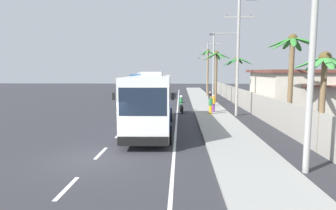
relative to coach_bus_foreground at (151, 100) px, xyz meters
name	(u,v)px	position (x,y,z in m)	size (l,w,h in m)	color
ground_plane	(95,159)	(-1.88, -6.70, -2.03)	(160.00, 160.00, 0.00)	#303035
sidewalk_kerb	(218,121)	(4.92, 3.30, -1.96)	(3.20, 90.00, 0.14)	#999993
lane_markings	(164,113)	(0.40, 7.80, -2.03)	(3.69, 71.00, 0.01)	white
boundary_wall	(254,104)	(8.72, 7.30, -1.05)	(0.24, 60.00, 1.97)	#9E998E
coach_bus_foreground	(151,100)	(0.00, 0.00, 0.00)	(3.15, 11.29, 3.91)	silver
coach_bus_far_lane	(145,84)	(-3.56, 25.02, -0.06)	(3.02, 11.33, 3.80)	#2366A8
motorcycle_beside_bus	(181,106)	(2.04, 8.13, -1.36)	(0.56, 1.96, 1.67)	black
pedestrian_near_kerb	(210,98)	(5.23, 12.74, -1.06)	(0.36, 0.36, 1.59)	#75388E
pedestrian_midwalk	(213,103)	(5.06, 7.82, -1.05)	(0.36, 0.36, 1.61)	#75388E
pedestrian_far_walk	(211,105)	(4.66, 6.52, -1.06)	(0.36, 0.36, 1.60)	gold
utility_pole_nearest	(310,46)	(6.78, -8.00, 2.86)	(3.77, 0.24, 9.15)	#9E9E99
utility_pole_mid	(237,55)	(6.87, 6.54, 3.33)	(3.78, 0.24, 10.08)	#9E9E99
utility_pole_far	(214,65)	(6.51, 21.08, 2.77)	(1.90, 0.24, 9.27)	#9E9E99
utility_pole_distant	(207,67)	(6.96, 35.62, 2.78)	(2.98, 0.24, 9.04)	#9E9E99
palm_nearest	(237,69)	(8.49, 14.77, 2.18)	(3.40, 3.28, 5.75)	brown
palm_second	(292,63)	(9.04, -0.27, 2.45)	(3.04, 3.01, 6.30)	brown
palm_third	(216,65)	(6.32, 16.59, 2.65)	(3.38, 3.35, 6.43)	brown
palm_fourth	(208,62)	(6.25, 26.40, 3.38)	(2.75, 2.65, 7.40)	brown
palm_farthest	(324,77)	(8.73, -5.18, 1.65)	(2.63, 2.67, 4.87)	brown
roadside_building	(335,93)	(15.42, 6.43, 0.02)	(13.63, 8.82, 4.08)	beige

